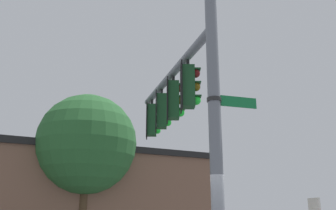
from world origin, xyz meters
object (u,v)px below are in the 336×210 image
traffic_light_mid_outer (162,111)px  traffic_light_arm_end (153,120)px  traffic_light_nearest_pole (189,87)px  traffic_light_mid_inner (174,100)px  street_name_sign (225,101)px

traffic_light_mid_outer → traffic_light_arm_end: size_ratio=1.00×
traffic_light_nearest_pole → traffic_light_mid_inner: size_ratio=1.00×
traffic_light_nearest_pole → traffic_light_arm_end: (-3.42, -0.95, 0.00)m
traffic_light_arm_end → street_name_sign: (4.79, 1.56, -0.78)m
traffic_light_nearest_pole → traffic_light_mid_outer: size_ratio=1.00×
traffic_light_mid_inner → traffic_light_mid_outer: size_ratio=1.00×
traffic_light_nearest_pole → traffic_light_mid_inner: bearing=-164.5°
traffic_light_nearest_pole → traffic_light_arm_end: 3.55m
traffic_light_mid_inner → traffic_light_arm_end: bearing=-164.5°
traffic_light_mid_inner → traffic_light_arm_end: 2.37m
traffic_light_mid_inner → traffic_light_arm_end: size_ratio=1.00×
traffic_light_arm_end → street_name_sign: traffic_light_arm_end is taller
traffic_light_nearest_pole → traffic_light_mid_inner: (-1.14, -0.32, 0.00)m
traffic_light_nearest_pole → street_name_sign: size_ratio=1.23×
traffic_light_mid_outer → traffic_light_arm_end: same height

